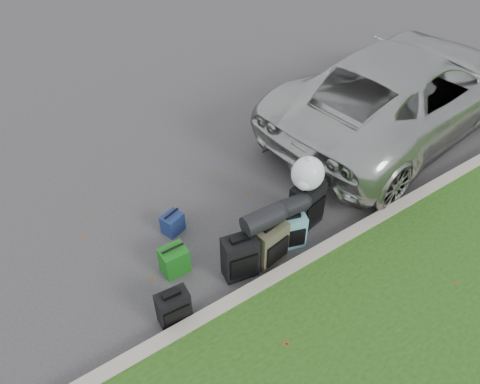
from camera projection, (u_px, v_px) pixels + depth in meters
ground at (253, 225)px, 6.83m from camera, size 120.00×120.00×0.00m
curb at (297, 266)px, 6.17m from camera, size 120.00×0.18×0.15m
suv at (404, 90)px, 8.22m from camera, size 5.80×3.24×1.53m
suitcase_small_black at (174, 308)px, 5.50m from camera, size 0.40×0.25×0.48m
suitcase_large_black_left at (240, 257)px, 5.97m from camera, size 0.49×0.35×0.64m
suitcase_olive at (269, 243)px, 6.15m from camera, size 0.50×0.35×0.63m
suitcase_teal at (291, 231)px, 6.38m from camera, size 0.42×0.33×0.53m
suitcase_large_black_right at (307, 205)px, 6.62m from camera, size 0.53×0.38×0.73m
tote_green at (174, 260)px, 6.09m from camera, size 0.34×0.27×0.39m
tote_navy at (173, 223)px, 6.64m from camera, size 0.34×0.30×0.31m
duffel_left at (262, 220)px, 5.84m from camera, size 0.52×0.29×0.27m
duffel_right at (290, 207)px, 6.17m from camera, size 0.47×0.29×0.25m
trash_bag at (308, 173)px, 6.21m from camera, size 0.46×0.46×0.46m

